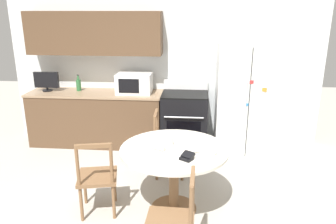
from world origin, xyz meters
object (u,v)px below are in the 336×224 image
Objects in this scene: counter_bottle at (79,85)px; candle_glass at (169,142)px; dining_chair_left at (97,178)px; wallet at (187,157)px; microwave at (134,83)px; dining_chair_far at (168,145)px; oven_range at (185,120)px; dining_chair_near at (173,223)px; refrigerator at (246,99)px; countertop_tv at (46,81)px.

counter_bottle is 2.50m from candle_glass.
dining_chair_left is 1.06m from wallet.
dining_chair_far is (0.64, -1.02, -0.62)m from microwave.
dining_chair_near is at bearing -89.80° from oven_range.
wallet is (0.21, -0.34, -0.01)m from candle_glass.
dining_chair_near is at bearing -109.72° from refrigerator.
dining_chair_near is (2.31, -2.71, -0.64)m from countertop_tv.
oven_range is 1.77m from candle_glass.
countertop_tv reaches higher than dining_chair_near.
dining_chair_near is (-0.95, -2.64, -0.43)m from refrigerator.
dining_chair_left and dining_chair_far have the same top height.
countertop_tv reaches higher than wallet.
dining_chair_left reaches higher than wallet.
oven_range reaches higher than dining_chair_far.
refrigerator reaches higher than dining_chair_left.
wallet is (-0.85, -2.04, -0.08)m from refrigerator.
countertop_tv is (-3.25, 0.07, 0.21)m from refrigerator.
wallet is at bearing -112.53° from refrigerator.
refrigerator is 1.03m from oven_range.
refrigerator is 1.92× the size of dining_chair_left.
refrigerator reaches higher than counter_bottle.
counter_bottle is 0.30× the size of dining_chair_left.
countertop_tv reaches higher than candle_glass.
refrigerator is 1.79m from microwave.
candle_glass is (-0.11, -1.74, 0.33)m from oven_range.
countertop_tv reaches higher than counter_bottle.
countertop_tv is 0.46× the size of dining_chair_near.
oven_range is at bearing 1.52° from dining_chair_near.
dining_chair_near and dining_chair_far have the same top height.
countertop_tv is (-2.30, 0.04, 0.61)m from oven_range.
countertop_tv is at bearing 179.98° from microwave.
dining_chair_far is (-1.14, -0.94, -0.43)m from refrigerator.
microwave is at bearing 112.06° from candle_glass.
wallet is at bearing -58.18° from candle_glass.
countertop_tv reaches higher than microwave.
counter_bottle is at bearing 132.30° from candle_glass.
candle_glass is at bearing -67.94° from microwave.
oven_range is at bearing -2.49° from microwave.
counter_bottle is (-0.96, 0.07, -0.06)m from microwave.
counter_bottle is 2.01m from dining_chair_far.
candle_glass is (2.19, -1.77, -0.27)m from countertop_tv.
counter_bottle is 0.30× the size of dining_chair_near.
countertop_tv reaches higher than oven_range.
microwave reaches higher than oven_range.
microwave is (-1.78, 0.07, 0.19)m from refrigerator.
refrigerator is at bearing 58.06° from candle_glass.
dining_chair_near reaches higher than wallet.
counter_bottle reaches higher than dining_chair_near.
wallet is (1.89, -2.18, -0.22)m from counter_bottle.
counter_bottle is (-2.74, 0.14, 0.14)m from refrigerator.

